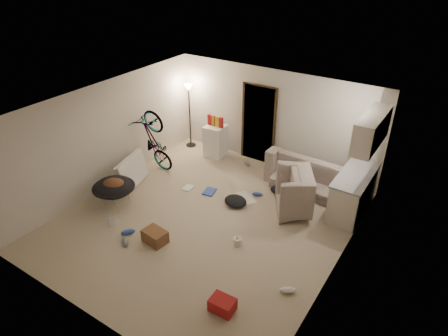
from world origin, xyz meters
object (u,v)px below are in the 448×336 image
Objects in this scene: drink_case_a at (155,236)px; drink_case_b at (222,305)px; tv_box at (132,171)px; saucer_chair at (114,190)px; juicer at (237,241)px; bicycle at (155,154)px; floor_lamp at (189,102)px; kitchen_counter at (353,193)px; armchair at (310,197)px; sofa at (311,175)px; mini_fridge at (215,141)px.

drink_case_a is 2.12m from drink_case_b.
tv_box is 4.38m from drink_case_b.
juicer is (2.96, 0.33, -0.30)m from saucer_chair.
bicycle is 4.82m from drink_case_b.
tv_box reaches higher than drink_case_a.
floor_lamp is 4.65m from juicer.
floor_lamp reaches higher than kitchen_counter.
armchair is 1.01× the size of tv_box.
bicycle is at bearing 157.29° from juicer.
floor_lamp is 1.21× the size of kitchen_counter.
mini_fridge reaches higher than sofa.
drink_case_b is at bearing -11.71° from drink_case_a.
sofa is 1.02m from armchair.
drink_case_a is (-2.11, -2.60, -0.22)m from armchair.
armchair is 2.76× the size of drink_case_b.
tv_box is at bearing 170.76° from juicer.
floor_lamp reaches higher than drink_case_b.
saucer_chair is 0.92m from tv_box.
floor_lamp is 6.07m from drink_case_b.
bicycle reaches higher than drink_case_b.
saucer_chair is 2.01× the size of drink_case_a.
kitchen_counter is 5.15m from saucer_chair.
mini_fridge is 1.88× the size of drink_case_a.
kitchen_counter is 1.39× the size of armchair.
armchair is at bearing -146.12° from kitchen_counter.
sofa reaches higher than juicer.
bicycle is (0.10, -1.59, -0.85)m from floor_lamp.
bicycle reaches higher than juicer.
mini_fridge is (-3.17, 1.05, 0.08)m from armchair.
drink_case_a is 1.61m from juicer.
bicycle is at bearing 75.00° from tv_box.
sofa is 4.24m from drink_case_b.
drink_case_a is (1.56, -0.46, -0.26)m from saucer_chair.
bicycle reaches higher than saucer_chair.
kitchen_counter is 0.87× the size of bicycle.
floor_lamp is at bearing 170.24° from mini_fridge.
sofa is 1.91× the size of armchair.
saucer_chair is at bearing -102.53° from mini_fridge.
sofa is at bearing 91.84° from drink_case_b.
juicer is at bearing 110.94° from drink_case_b.
mini_fridge is 3.78m from juicer.
tv_box is at bearing 150.95° from drink_case_b.
juicer is (3.27, -0.53, -0.26)m from tv_box.
bicycle reaches higher than mini_fridge.
tv_box is (-0.82, -2.33, -0.08)m from mini_fridge.
floor_lamp is 3.85m from sofa.
bicycle is (-3.62, -1.39, 0.15)m from sofa.
tv_box is 3.32m from juicer.
tv_box reaches higher than sofa.
mini_fridge reaches higher than drink_case_b.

